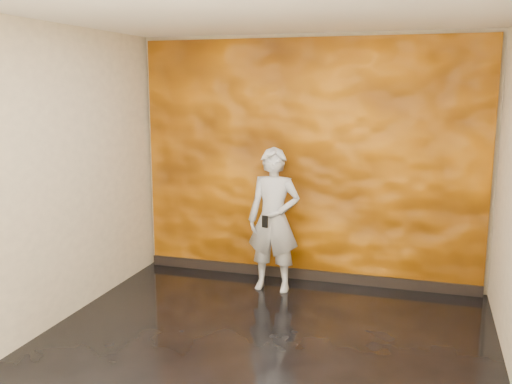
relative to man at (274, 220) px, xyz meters
name	(u,v)px	position (x,y,z in m)	size (l,w,h in m)	color
room	(258,191)	(0.27, -1.51, 0.61)	(4.02, 4.02, 2.81)	black
feature_wall	(308,162)	(0.27, 0.45, 0.59)	(3.90, 0.06, 2.75)	#D27105
baseboard	(305,274)	(0.27, 0.41, -0.73)	(3.90, 0.04, 0.12)	black
man	(274,220)	(0.00, 0.00, 0.00)	(0.58, 0.38, 1.58)	#8D939C
phone	(265,222)	(-0.02, -0.26, 0.04)	(0.07, 0.01, 0.13)	black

